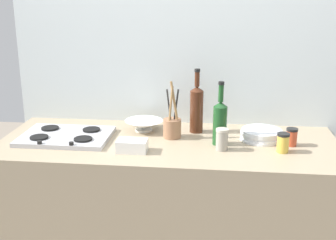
{
  "coord_description": "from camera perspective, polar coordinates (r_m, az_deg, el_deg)",
  "views": [
    {
      "loc": [
        0.25,
        -2.19,
        1.69
      ],
      "look_at": [
        0.0,
        0.0,
        1.02
      ],
      "focal_mm": 47.23,
      "sensor_mm": 36.0,
      "label": 1
    }
  ],
  "objects": [
    {
      "name": "butter_dish",
      "position": [
        2.21,
        -4.66,
        -3.32
      ],
      "size": [
        0.15,
        0.1,
        0.06
      ],
      "primitive_type": "cube",
      "rotation": [
        0.0,
        0.0,
        -0.0
      ],
      "color": "white",
      "rests_on": "counter_block"
    },
    {
      "name": "wine_bottle_mid_left",
      "position": [
        2.47,
        3.71,
        1.58
      ],
      "size": [
        0.07,
        0.07,
        0.36
      ],
      "color": "#472314",
      "rests_on": "counter_block"
    },
    {
      "name": "utensil_crock",
      "position": [
        2.39,
        0.55,
        -0.81
      ],
      "size": [
        0.1,
        0.1,
        0.31
      ],
      "color": "#996B4C",
      "rests_on": "counter_block"
    },
    {
      "name": "condiment_jar_spare",
      "position": [
        2.23,
        6.98,
        -2.49
      ],
      "size": [
        0.06,
        0.06,
        0.11
      ],
      "color": "#9E998C",
      "rests_on": "counter_block"
    },
    {
      "name": "condiment_jar_rear",
      "position": [
        2.26,
        14.62,
        -2.84
      ],
      "size": [
        0.06,
        0.06,
        0.1
      ],
      "color": "gold",
      "rests_on": "counter_block"
    },
    {
      "name": "stovetop_hob",
      "position": [
        2.45,
        -13.02,
        -2.04
      ],
      "size": [
        0.48,
        0.35,
        0.04
      ],
      "color": "#B2B2B7",
      "rests_on": "counter_block"
    },
    {
      "name": "mixing_bowl",
      "position": [
        2.51,
        -3.13,
        -0.63
      ],
      "size": [
        0.22,
        0.22,
        0.06
      ],
      "color": "white",
      "rests_on": "counter_block"
    },
    {
      "name": "counter_block",
      "position": [
        2.53,
        0.0,
        -12.42
      ],
      "size": [
        1.8,
        0.7,
        0.9
      ],
      "primitive_type": "cube",
      "color": "tan",
      "rests_on": "ground"
    },
    {
      "name": "wine_bottle_leftmost",
      "position": [
        2.29,
        6.72,
        -0.18
      ],
      "size": [
        0.07,
        0.07,
        0.33
      ],
      "color": "#19471E",
      "rests_on": "counter_block"
    },
    {
      "name": "backsplash_panel",
      "position": [
        2.63,
        0.93,
        6.61
      ],
      "size": [
        1.9,
        0.06,
        2.44
      ],
      "primitive_type": "cube",
      "color": "silver",
      "rests_on": "ground"
    },
    {
      "name": "condiment_jar_front",
      "position": [
        2.36,
        15.66,
        -2.11
      ],
      "size": [
        0.06,
        0.06,
        0.09
      ],
      "color": "#C64C2D",
      "rests_on": "counter_block"
    },
    {
      "name": "plate_stack",
      "position": [
        2.42,
        11.93,
        -1.86
      ],
      "size": [
        0.22,
        0.22,
        0.06
      ],
      "color": "white",
      "rests_on": "counter_block"
    }
  ]
}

